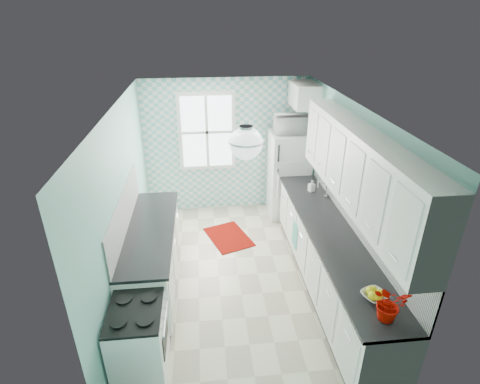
{
  "coord_description": "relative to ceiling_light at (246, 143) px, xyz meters",
  "views": [
    {
      "loc": [
        -0.44,
        -4.42,
        3.55
      ],
      "look_at": [
        0.05,
        0.25,
        1.25
      ],
      "focal_mm": 28.0,
      "sensor_mm": 36.0,
      "label": 1
    }
  ],
  "objects": [
    {
      "name": "floor",
      "position": [
        0.0,
        0.8,
        -2.33
      ],
      "size": [
        3.0,
        4.4,
        0.02
      ],
      "primitive_type": "cube",
      "color": "beige",
      "rests_on": "ground"
    },
    {
      "name": "ceiling",
      "position": [
        0.0,
        0.8,
        0.19
      ],
      "size": [
        3.0,
        4.4,
        0.02
      ],
      "primitive_type": "cube",
      "color": "white",
      "rests_on": "wall_back"
    },
    {
      "name": "wall_back",
      "position": [
        0.0,
        3.01,
        -1.07
      ],
      "size": [
        3.0,
        0.02,
        2.5
      ],
      "primitive_type": "cube",
      "color": "#74B7AA",
      "rests_on": "floor"
    },
    {
      "name": "wall_front",
      "position": [
        0.0,
        -1.41,
        -1.07
      ],
      "size": [
        3.0,
        0.02,
        2.5
      ],
      "primitive_type": "cube",
      "color": "#74B7AA",
      "rests_on": "floor"
    },
    {
      "name": "wall_left",
      "position": [
        -1.51,
        0.8,
        -1.07
      ],
      "size": [
        0.02,
        4.4,
        2.5
      ],
      "primitive_type": "cube",
      "color": "#74B7AA",
      "rests_on": "floor"
    },
    {
      "name": "wall_right",
      "position": [
        1.51,
        0.8,
        -1.07
      ],
      "size": [
        0.02,
        4.4,
        2.5
      ],
      "primitive_type": "cube",
      "color": "#74B7AA",
      "rests_on": "floor"
    },
    {
      "name": "accent_wall",
      "position": [
        0.0,
        2.99,
        -1.07
      ],
      "size": [
        3.0,
        0.01,
        2.5
      ],
      "primitive_type": "cube",
      "color": "#72C2BF",
      "rests_on": "wall_back"
    },
    {
      "name": "window",
      "position": [
        -0.35,
        2.96,
        -0.77
      ],
      "size": [
        1.04,
        0.05,
        1.44
      ],
      "color": "white",
      "rests_on": "wall_back"
    },
    {
      "name": "backsplash_right",
      "position": [
        1.49,
        0.4,
        -1.13
      ],
      "size": [
        0.02,
        3.6,
        0.51
      ],
      "primitive_type": "cube",
      "color": "white",
      "rests_on": "wall_right"
    },
    {
      "name": "backsplash_left",
      "position": [
        -1.49,
        0.73,
        -1.13
      ],
      "size": [
        0.02,
        2.15,
        0.51
      ],
      "primitive_type": "cube",
      "color": "white",
      "rests_on": "wall_left"
    },
    {
      "name": "upper_cabinets_right",
      "position": [
        1.33,
        0.2,
        -0.42
      ],
      "size": [
        0.33,
        3.2,
        0.9
      ],
      "primitive_type": "cube",
      "color": "white",
      "rests_on": "wall_right"
    },
    {
      "name": "upper_cabinet_fridge",
      "position": [
        1.3,
        2.63,
        -0.07
      ],
      "size": [
        0.4,
        0.74,
        0.4
      ],
      "primitive_type": "cube",
      "color": "white",
      "rests_on": "wall_right"
    },
    {
      "name": "ceiling_light",
      "position": [
        0.0,
        0.0,
        0.0
      ],
      "size": [
        0.34,
        0.34,
        0.35
      ],
      "color": "silver",
      "rests_on": "ceiling"
    },
    {
      "name": "base_cabinets_right",
      "position": [
        1.2,
        0.4,
        -1.87
      ],
      "size": [
        0.6,
        3.6,
        0.9
      ],
      "primitive_type": "cube",
      "color": "white",
      "rests_on": "floor"
    },
    {
      "name": "countertop_right",
      "position": [
        1.19,
        0.4,
        -1.4
      ],
      "size": [
        0.63,
        3.6,
        0.04
      ],
      "primitive_type": "cube",
      "color": "black",
      "rests_on": "base_cabinets_right"
    },
    {
      "name": "base_cabinets_left",
      "position": [
        -1.2,
        0.73,
        -1.87
      ],
      "size": [
        0.6,
        2.15,
        0.9
      ],
      "primitive_type": "cube",
      "color": "white",
      "rests_on": "floor"
    },
    {
      "name": "countertop_left",
      "position": [
        -1.19,
        0.73,
        -1.4
      ],
      "size": [
        0.63,
        2.15,
        0.04
      ],
      "primitive_type": "cube",
      "color": "black",
      "rests_on": "base_cabinets_left"
    },
    {
      "name": "fridge",
      "position": [
        1.11,
        2.58,
        -1.52
      ],
      "size": [
        0.7,
        0.69,
        1.6
      ],
      "rotation": [
        0.0,
        0.0,
        -0.05
      ],
      "color": "white",
      "rests_on": "floor"
    },
    {
      "name": "stove",
      "position": [
        -1.2,
        -0.68,
        -1.89
      ],
      "size": [
        0.55,
        0.68,
        0.82
      ],
      "rotation": [
        0.0,
        0.0,
        0.03
      ],
      "color": "silver",
      "rests_on": "floor"
    },
    {
      "name": "sink",
      "position": [
        1.2,
        1.32,
        -1.39
      ],
      "size": [
        0.55,
        0.46,
        0.53
      ],
      "rotation": [
        0.0,
        0.0,
        -0.03
      ],
      "color": "silver",
      "rests_on": "countertop_right"
    },
    {
      "name": "rug",
      "position": [
        -0.07,
        1.83,
        -2.32
      ],
      "size": [
        0.88,
        1.03,
        0.01
      ],
      "primitive_type": "cube",
      "rotation": [
        0.0,
        0.0,
        0.35
      ],
      "color": "maroon",
      "rests_on": "floor"
    },
    {
      "name": "dish_towel",
      "position": [
        0.89,
        1.05,
        -1.84
      ],
      "size": [
        0.06,
        0.26,
        0.39
      ],
      "primitive_type": "cube",
      "rotation": [
        0.0,
        0.0,
        -0.18
      ],
      "color": "teal",
      "rests_on": "base_cabinets_right"
    },
    {
      "name": "fruit_bowl",
      "position": [
        1.2,
        -0.88,
        -1.35
      ],
      "size": [
        0.31,
        0.31,
        0.06
      ],
      "primitive_type": "imported",
      "rotation": [
        0.0,
        0.0,
        0.36
      ],
      "color": "white",
      "rests_on": "countertop_right"
    },
    {
      "name": "potted_plant",
      "position": [
        1.2,
        -1.14,
        -1.21
      ],
      "size": [
        0.35,
        0.31,
        0.35
      ],
      "primitive_type": "imported",
      "rotation": [
        0.0,
        0.0,
        0.14
      ],
      "color": "red",
      "rests_on": "countertop_right"
    },
    {
      "name": "soap_bottle",
      "position": [
        1.25,
        1.59,
        -1.29
      ],
      "size": [
        0.11,
        0.11,
        0.19
      ],
      "primitive_type": "imported",
      "rotation": [
        0.0,
        0.0,
        0.41
      ],
      "color": "#84A0B6",
      "rests_on": "countertop_right"
    },
    {
      "name": "microwave",
      "position": [
        1.11,
        2.58,
        -0.56
      ],
      "size": [
        0.58,
        0.39,
        0.32
      ],
      "primitive_type": "imported",
      "rotation": [
        0.0,
        0.0,
        3.14
      ],
      "color": "white",
      "rests_on": "fridge"
    }
  ]
}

